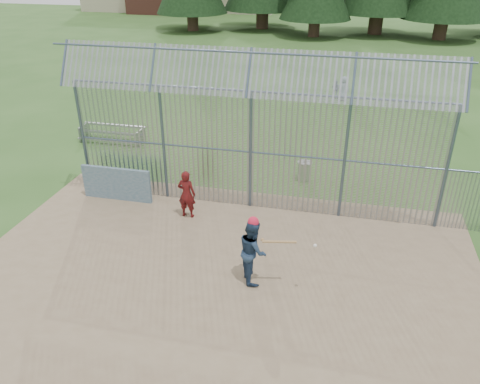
% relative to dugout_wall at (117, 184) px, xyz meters
% --- Properties ---
extents(ground, '(120.00, 120.00, 0.00)m').
position_rel_dugout_wall_xyz_m(ground, '(4.60, -2.90, -0.62)').
color(ground, '#2D511E').
rests_on(ground, ground).
extents(dirt_infield, '(14.00, 10.00, 0.02)m').
position_rel_dugout_wall_xyz_m(dirt_infield, '(4.60, -3.40, -0.61)').
color(dirt_infield, '#756047').
rests_on(dirt_infield, ground).
extents(dugout_wall, '(2.50, 0.12, 1.20)m').
position_rel_dugout_wall_xyz_m(dugout_wall, '(0.00, 0.00, 0.00)').
color(dugout_wall, '#38566B').
rests_on(dugout_wall, dirt_infield).
extents(batter, '(0.96, 1.06, 1.78)m').
position_rel_dugout_wall_xyz_m(batter, '(5.50, -3.30, 0.29)').
color(batter, '#22354F').
rests_on(batter, dirt_infield).
extents(onlooker, '(0.61, 0.41, 1.63)m').
position_rel_dugout_wall_xyz_m(onlooker, '(2.75, -0.56, 0.21)').
color(onlooker, maroon).
rests_on(onlooker, dirt_infield).
extents(bg_kid_standing, '(0.70, 0.48, 1.38)m').
position_rel_dugout_wall_xyz_m(bg_kid_standing, '(7.23, 14.16, 0.07)').
color(bg_kid_standing, gray).
rests_on(bg_kid_standing, ground).
extents(bg_kid_seated, '(0.60, 0.34, 0.97)m').
position_rel_dugout_wall_xyz_m(bg_kid_seated, '(6.81, 14.81, -0.14)').
color(bg_kid_seated, slate).
rests_on(bg_kid_seated, ground).
extents(batting_gear, '(1.77, 0.48, 0.58)m').
position_rel_dugout_wall_xyz_m(batting_gear, '(5.64, -3.33, 1.09)').
color(batting_gear, red).
rests_on(batting_gear, ground).
extents(trash_can, '(0.56, 0.56, 0.82)m').
position_rel_dugout_wall_xyz_m(trash_can, '(6.19, 3.06, -0.24)').
color(trash_can, '#94989C').
rests_on(trash_can, ground).
extents(bleacher, '(3.00, 0.95, 0.72)m').
position_rel_dugout_wall_xyz_m(bleacher, '(-2.74, 5.05, -0.21)').
color(bleacher, slate).
rests_on(bleacher, ground).
extents(backstop_fence, '(20.09, 0.81, 5.30)m').
position_rel_dugout_wall_xyz_m(backstop_fence, '(6.41, 0.53, 1.74)').
color(backstop_fence, '#47566B').
rests_on(backstop_fence, ground).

